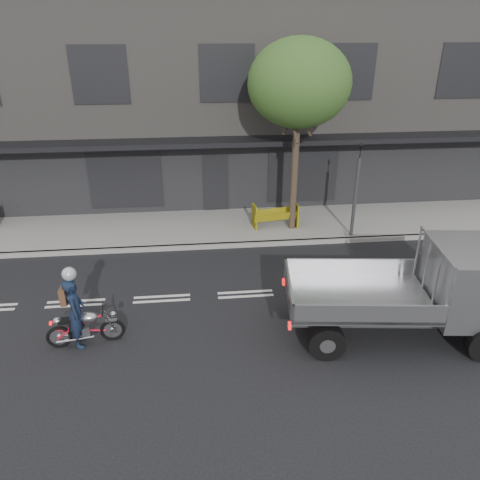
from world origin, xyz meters
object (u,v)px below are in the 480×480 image
(traffic_light_pole, at_px, (355,196))
(rider, at_px, (76,313))
(street_tree, at_px, (299,84))
(construction_barrier, at_px, (276,218))
(flatbed_ute, at_px, (452,284))
(motorcycle, at_px, (85,327))

(traffic_light_pole, height_order, rider, traffic_light_pole)
(traffic_light_pole, bearing_deg, street_tree, 156.97)
(traffic_light_pole, xyz_separation_m, construction_barrier, (-2.62, 0.75, -1.04))
(street_tree, xyz_separation_m, traffic_light_pole, (2.00, -0.85, -3.63))
(street_tree, relative_size, construction_barrier, 4.07)
(street_tree, relative_size, traffic_light_pole, 1.93)
(construction_barrier, bearing_deg, traffic_light_pole, -16.05)
(rider, height_order, construction_barrier, rider)
(street_tree, relative_size, flatbed_ute, 1.20)
(street_tree, height_order, traffic_light_pole, street_tree)
(street_tree, xyz_separation_m, flatbed_ute, (2.56, -6.51, -3.84))
(street_tree, xyz_separation_m, rider, (-6.47, -6.03, -4.37))
(rider, bearing_deg, traffic_light_pole, -65.75)
(street_tree, bearing_deg, construction_barrier, -170.97)
(flatbed_ute, bearing_deg, construction_barrier, 122.77)
(traffic_light_pole, relative_size, rider, 1.92)
(motorcycle, bearing_deg, flatbed_ute, -10.32)
(rider, bearing_deg, street_tree, -54.21)
(motorcycle, relative_size, flatbed_ute, 0.33)
(rider, bearing_deg, flatbed_ute, -100.27)
(motorcycle, height_order, construction_barrier, construction_barrier)
(traffic_light_pole, distance_m, motorcycle, 9.87)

